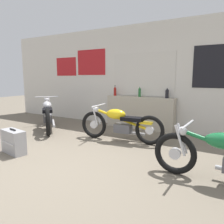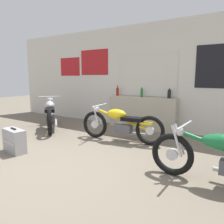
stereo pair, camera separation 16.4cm
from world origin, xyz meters
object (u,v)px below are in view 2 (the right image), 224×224
bottle_leftmost (117,91)px  motorcycle_silver (50,114)px  bottle_left_center (142,92)px  bottle_center (169,93)px  hard_case_silver (14,141)px  motorcycle_yellow (121,124)px

bottle_leftmost → motorcycle_silver: (-1.35, -1.29, -0.59)m
bottle_leftmost → bottle_left_center: bottle_left_center is taller
bottle_center → hard_case_silver: 3.67m
bottle_center → motorcycle_yellow: size_ratio=0.14×
bottle_center → bottle_leftmost: bearing=-178.0°
bottle_left_center → motorcycle_silver: bearing=-148.1°
bottle_center → motorcycle_yellow: (-0.61, -1.32, -0.61)m
bottle_left_center → motorcycle_yellow: size_ratio=0.15×
motorcycle_silver → motorcycle_yellow: motorcycle_silver is taller
bottle_left_center → motorcycle_silver: 2.55m
motorcycle_yellow → hard_case_silver: size_ratio=3.35×
bottle_left_center → motorcycle_silver: bottle_left_center is taller
bottle_left_center → bottle_center: 0.74m
bottle_leftmost → bottle_center: size_ratio=1.04×
bottle_center → motorcycle_yellow: 1.58m
motorcycle_yellow → hard_case_silver: 2.16m
hard_case_silver → bottle_leftmost: bearing=81.6°
bottle_leftmost → bottle_left_center: bearing=1.2°
bottle_center → motorcycle_silver: bearing=-154.6°
bottle_leftmost → bottle_center: (1.49, 0.05, -0.00)m
bottle_left_center → bottle_center: size_ratio=1.05×
bottle_left_center → motorcycle_yellow: (0.12, -1.28, -0.61)m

